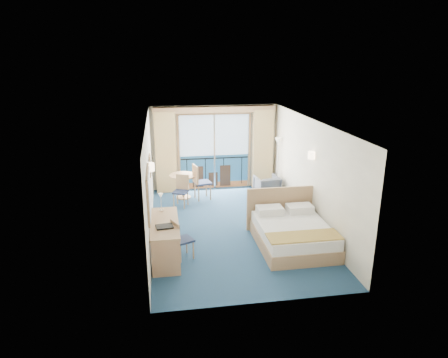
# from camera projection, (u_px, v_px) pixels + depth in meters

# --- Properties ---
(floor) EXTENTS (6.50, 6.50, 0.00)m
(floor) POSITION_uv_depth(u_px,v_px,m) (232.00, 227.00, 10.15)
(floor) COLOR navy
(floor) RESTS_ON ground
(room_walls) EXTENTS (4.04, 6.54, 2.72)m
(room_walls) POSITION_uv_depth(u_px,v_px,m) (232.00, 160.00, 9.61)
(room_walls) COLOR white
(room_walls) RESTS_ON ground
(balcony_door) EXTENTS (2.36, 0.03, 2.52)m
(balcony_door) POSITION_uv_depth(u_px,v_px,m) (214.00, 154.00, 12.83)
(balcony_door) COLOR navy
(balcony_door) RESTS_ON room_walls
(curtain_left) EXTENTS (0.65, 0.22, 2.55)m
(curtain_left) POSITION_uv_depth(u_px,v_px,m) (166.00, 153.00, 12.42)
(curtain_left) COLOR tan
(curtain_left) RESTS_ON room_walls
(curtain_right) EXTENTS (0.65, 0.22, 2.55)m
(curtain_right) POSITION_uv_depth(u_px,v_px,m) (262.00, 149.00, 12.89)
(curtain_right) COLOR tan
(curtain_right) RESTS_ON room_walls
(pelmet) EXTENTS (3.80, 0.25, 0.18)m
(pelmet) POSITION_uv_depth(u_px,v_px,m) (215.00, 109.00, 12.29)
(pelmet) COLOR #9D7B55
(pelmet) RESTS_ON room_walls
(mirror) EXTENTS (0.05, 1.25, 0.95)m
(mirror) POSITION_uv_depth(u_px,v_px,m) (149.00, 193.00, 7.97)
(mirror) COLOR #9D7B55
(mirror) RESTS_ON room_walls
(wall_print) EXTENTS (0.04, 0.42, 0.52)m
(wall_print) POSITION_uv_depth(u_px,v_px,m) (150.00, 165.00, 9.79)
(wall_print) COLOR #9D7B55
(wall_print) RESTS_ON room_walls
(sconce_left) EXTENTS (0.18, 0.18, 0.18)m
(sconce_left) POSITION_uv_depth(u_px,v_px,m) (150.00, 167.00, 8.73)
(sconce_left) COLOR beige
(sconce_left) RESTS_ON room_walls
(sconce_right) EXTENTS (0.18, 0.18, 0.18)m
(sconce_right) POSITION_uv_depth(u_px,v_px,m) (312.00, 155.00, 9.74)
(sconce_right) COLOR beige
(sconce_right) RESTS_ON room_walls
(bed) EXTENTS (1.73, 2.05, 1.09)m
(bed) POSITION_uv_depth(u_px,v_px,m) (292.00, 233.00, 9.13)
(bed) COLOR #9D7B55
(bed) RESTS_ON ground
(nightstand) EXTENTS (0.39, 0.38, 0.52)m
(nightstand) POSITION_uv_depth(u_px,v_px,m) (298.00, 212.00, 10.45)
(nightstand) COLOR tan
(nightstand) RESTS_ON ground
(phone) EXTENTS (0.20, 0.17, 0.08)m
(phone) POSITION_uv_depth(u_px,v_px,m) (299.00, 201.00, 10.39)
(phone) COLOR beige
(phone) RESTS_ON nightstand
(armchair) EXTENTS (0.77, 0.79, 0.64)m
(armchair) POSITION_uv_depth(u_px,v_px,m) (267.00, 186.00, 12.30)
(armchair) COLOR #40464E
(armchair) RESTS_ON ground
(floor_lamp) EXTENTS (0.24, 0.24, 1.76)m
(floor_lamp) POSITION_uv_depth(u_px,v_px,m) (278.00, 151.00, 12.35)
(floor_lamp) COLOR silver
(floor_lamp) RESTS_ON ground
(desk) EXTENTS (0.59, 1.73, 0.81)m
(desk) POSITION_uv_depth(u_px,v_px,m) (166.00, 247.00, 8.13)
(desk) COLOR #9D7B55
(desk) RESTS_ON ground
(desk_chair) EXTENTS (0.51, 0.50, 0.89)m
(desk_chair) POSITION_uv_depth(u_px,v_px,m) (180.00, 237.00, 8.45)
(desk_chair) COLOR #1F2A4A
(desk_chair) RESTS_ON ground
(folder) EXTENTS (0.38, 0.30, 0.03)m
(folder) POSITION_uv_depth(u_px,v_px,m) (164.00, 227.00, 8.19)
(folder) COLOR black
(folder) RESTS_ON desk
(desk_lamp) EXTENTS (0.11, 0.11, 0.41)m
(desk_lamp) POSITION_uv_depth(u_px,v_px,m) (161.00, 199.00, 8.94)
(desk_lamp) COLOR silver
(desk_lamp) RESTS_ON desk
(round_table) EXTENTS (0.81, 0.81, 0.73)m
(round_table) POSITION_uv_depth(u_px,v_px,m) (183.00, 180.00, 12.09)
(round_table) COLOR #9D7B55
(round_table) RESTS_ON ground
(table_chair_a) EXTENTS (0.56, 0.56, 1.08)m
(table_chair_a) POSITION_uv_depth(u_px,v_px,m) (199.00, 180.00, 11.94)
(table_chair_a) COLOR #1F2A4A
(table_chair_a) RESTS_ON ground
(table_chair_b) EXTENTS (0.51, 0.52, 0.91)m
(table_chair_b) POSITION_uv_depth(u_px,v_px,m) (181.00, 189.00, 11.48)
(table_chair_b) COLOR #1F2A4A
(table_chair_b) RESTS_ON ground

